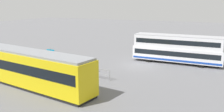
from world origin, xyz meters
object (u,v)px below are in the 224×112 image
Objects in this scene: tram_yellow at (32,69)px; double_decker_bus at (177,49)px; info_sign at (51,55)px; pedestrian_near_railing at (89,64)px.

double_decker_bus is at bearing -124.02° from tram_yellow.
info_sign is (12.82, 9.78, -0.12)m from double_decker_bus.
tram_yellow is at bearing 113.10° from info_sign.
double_decker_bus is 12.17m from pedestrian_near_railing.
info_sign is (2.41, -5.65, -0.01)m from tram_yellow.
pedestrian_near_railing is 0.69× the size of info_sign.
tram_yellow reaches higher than info_sign.
double_decker_bus is 0.83× the size of tram_yellow.
double_decker_bus reaches higher than tram_yellow.
pedestrian_near_railing is (-2.32, -6.39, -0.76)m from tram_yellow.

